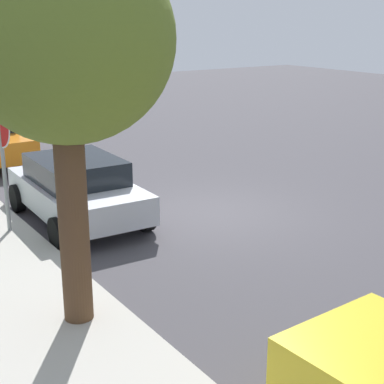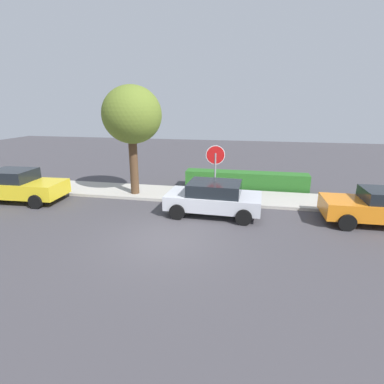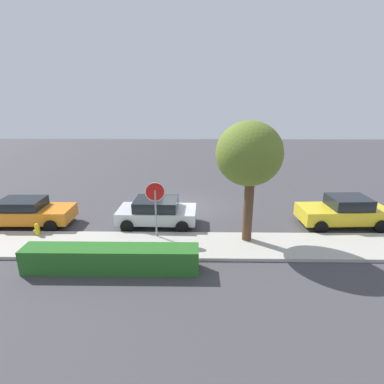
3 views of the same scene
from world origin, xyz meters
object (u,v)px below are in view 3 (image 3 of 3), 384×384
parked_car_silver (157,212)px  fire_hydrant (37,230)px  stop_sign (155,200)px  parked_car_orange (26,212)px  parked_car_yellow (344,211)px  street_tree_near_corner (249,155)px

parked_car_silver → fire_hydrant: size_ratio=5.58×
stop_sign → parked_car_orange: stop_sign is taller
parked_car_yellow → street_tree_near_corner: size_ratio=0.82×
parked_car_silver → parked_car_yellow: size_ratio=0.90×
fire_hydrant → stop_sign: bearing=179.5°
parked_car_silver → street_tree_near_corner: street_tree_near_corner is taller
parked_car_orange → parked_car_yellow: (-16.15, -0.22, 0.04)m
parked_car_orange → parked_car_yellow: parked_car_yellow is taller
parked_car_orange → street_tree_near_corner: street_tree_near_corner is taller
stop_sign → fire_hydrant: (5.59, -0.05, -1.54)m
parked_car_orange → fire_hydrant: parked_car_orange is taller
street_tree_near_corner → parked_car_orange: bearing=-8.5°
parked_car_yellow → stop_sign: bearing=10.0°
stop_sign → parked_car_yellow: size_ratio=0.61×
parked_car_orange → street_tree_near_corner: size_ratio=0.84×
stop_sign → street_tree_near_corner: size_ratio=0.50×
fire_hydrant → parked_car_silver: bearing=-164.4°
parked_car_orange → fire_hydrant: (-1.21, 1.38, -0.37)m
street_tree_near_corner → fire_hydrant: 10.30m
parked_car_orange → street_tree_near_corner: bearing=171.5°
stop_sign → parked_car_silver: size_ratio=0.68×
parked_car_silver → street_tree_near_corner: size_ratio=0.74×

